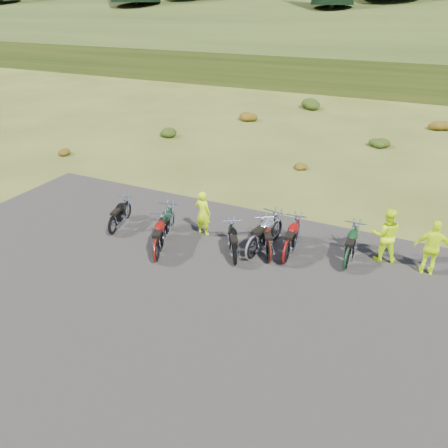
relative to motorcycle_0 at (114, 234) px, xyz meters
The scene contains 22 objects.
ground 4.32m from the motorcycle_0, ahead, with size 300.00×300.00×0.00m, color #424C19.
gravel_pad 4.80m from the motorcycle_0, 26.06° to the right, with size 20.00×12.00×0.04m, color black.
hill_slope 50.08m from the motorcycle_0, 85.06° to the left, with size 300.00×46.00×3.00m, color #263612, non-canonical shape.
hill_plateau 109.97m from the motorcycle_0, 87.75° to the left, with size 300.00×90.00×9.17m, color #263612.
shrub_0 9.69m from the motorcycle_0, 142.53° to the left, with size 0.77×0.77×0.45m, color #693A0D.
shrub_1 12.17m from the motorcycle_0, 113.15° to the left, with size 1.03×1.03×0.61m, color #1A310C.
shrub_2 16.60m from the motorcycle_0, 96.52° to the left, with size 1.30×1.30×0.77m, color #693A0D.
shrub_3 21.82m from the motorcycle_0, 87.33° to the left, with size 1.56×1.56×0.92m, color #1A310C.
shrub_4 9.90m from the motorcycle_0, 66.70° to the left, with size 0.77×0.77×0.45m, color #693A0D.
shrub_5 15.93m from the motorcycle_0, 64.66° to the left, with size 1.03×1.03×0.61m, color #1A310C.
shrub_6 21.96m from the motorcycle_0, 63.74° to the left, with size 1.30×1.30×0.77m, color #693A0D.
motorcycle_0 is the anchor object (origin of this frame).
motorcycle_1 2.47m from the motorcycle_0, 19.78° to the right, with size 2.08×0.69×1.09m, color maroon, non-canonical shape.
motorcycle_2 2.03m from the motorcycle_0, ahead, with size 2.12×0.71×1.11m, color black, non-canonical shape.
motorcycle_3 4.98m from the motorcycle_0, ahead, with size 2.27×0.76×1.19m, color silver, non-canonical shape.
motorcycle_4 5.52m from the motorcycle_0, ahead, with size 1.96×0.65×1.03m, color #43120B, non-canonical shape.
motorcycle_5 4.59m from the motorcycle_0, ahead, with size 1.90×0.63×0.99m, color black, non-canonical shape.
motorcycle_6 6.02m from the motorcycle_0, ahead, with size 2.11×0.70×1.11m, color maroon, non-canonical shape.
motorcycle_7 7.81m from the motorcycle_0, ahead, with size 2.04×0.68×1.07m, color black, non-canonical shape.
person_middle 3.22m from the motorcycle_0, 25.38° to the left, with size 0.58×0.38×1.58m, color #C4EB0C.
person_right_a 8.95m from the motorcycle_0, 14.58° to the left, with size 0.85×0.66×1.74m, color #C4EB0C.
person_right_b 10.19m from the motorcycle_0, 11.61° to the left, with size 1.01×0.42×1.72m, color #C4EB0C.
Camera 1 is at (4.84, -10.25, 7.29)m, focal length 35.00 mm.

